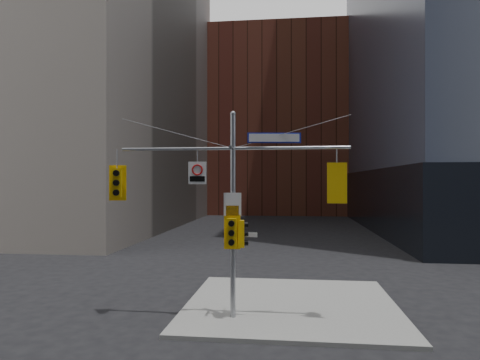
% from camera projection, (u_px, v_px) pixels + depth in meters
% --- Properties ---
extents(ground, '(160.00, 160.00, 0.00)m').
position_uv_depth(ground, '(224.00, 343.00, 12.82)').
color(ground, black).
rests_on(ground, ground).
extents(sidewalk_corner, '(8.00, 8.00, 0.15)m').
position_uv_depth(sidewalk_corner, '(291.00, 305.00, 16.56)').
color(sidewalk_corner, gray).
rests_on(sidewalk_corner, ground).
extents(brick_midrise, '(26.00, 20.00, 28.00)m').
position_uv_depth(brick_midrise, '(279.00, 126.00, 70.47)').
color(brick_midrise, brown).
rests_on(brick_midrise, ground).
extents(signal_assembly, '(8.00, 0.80, 7.30)m').
position_uv_depth(signal_assembly, '(233.00, 194.00, 14.82)').
color(signal_assembly, '#93959B').
rests_on(signal_assembly, ground).
extents(traffic_light_west_arm, '(0.60, 0.56, 1.28)m').
position_uv_depth(traffic_light_west_arm, '(117.00, 183.00, 15.33)').
color(traffic_light_west_arm, '#EEB60C').
rests_on(traffic_light_west_arm, ground).
extents(traffic_light_east_arm, '(0.65, 0.53, 1.36)m').
position_uv_depth(traffic_light_east_arm, '(337.00, 183.00, 14.40)').
color(traffic_light_east_arm, '#EEB60C').
rests_on(traffic_light_east_arm, ground).
extents(traffic_light_pole_side, '(0.39, 0.34, 0.93)m').
position_uv_depth(traffic_light_pole_side, '(242.00, 234.00, 14.79)').
color(traffic_light_pole_side, '#EEB60C').
rests_on(traffic_light_pole_side, ground).
extents(traffic_light_pole_front, '(0.57, 0.46, 1.19)m').
position_uv_depth(traffic_light_pole_front, '(232.00, 232.00, 14.55)').
color(traffic_light_pole_front, '#EEB60C').
rests_on(traffic_light_pole_front, ground).
extents(street_sign_blade, '(1.83, 0.30, 0.36)m').
position_uv_depth(street_sign_blade, '(274.00, 138.00, 14.66)').
color(street_sign_blade, '#111E9E').
rests_on(street_sign_blade, ground).
extents(regulatory_sign_arm, '(0.63, 0.11, 0.79)m').
position_uv_depth(regulatory_sign_arm, '(197.00, 172.00, 14.95)').
color(regulatory_sign_arm, silver).
rests_on(regulatory_sign_arm, ground).
extents(regulatory_sign_pole, '(0.61, 0.09, 0.80)m').
position_uv_depth(regulatory_sign_pole, '(232.00, 205.00, 14.70)').
color(regulatory_sign_pole, silver).
rests_on(regulatory_sign_pole, ground).
extents(street_blade_ew, '(0.80, 0.09, 0.16)m').
position_uv_depth(street_blade_ew, '(246.00, 235.00, 14.77)').
color(street_blade_ew, silver).
rests_on(street_blade_ew, ground).
extents(street_blade_ns, '(0.09, 0.68, 0.14)m').
position_uv_depth(street_blade_ns, '(235.00, 241.00, 15.27)').
color(street_blade_ns, '#145926').
rests_on(street_blade_ns, ground).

